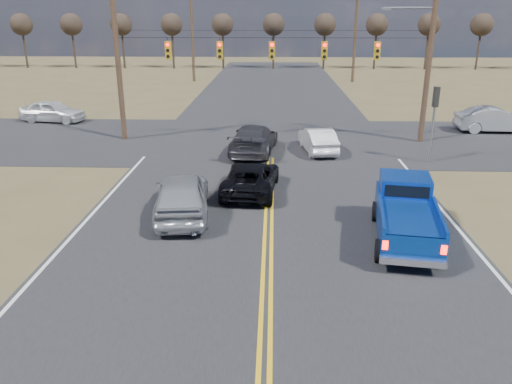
{
  "coord_description": "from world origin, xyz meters",
  "views": [
    {
      "loc": [
        0.14,
        -11.69,
        7.29
      ],
      "look_at": [
        -0.44,
        4.46,
        1.5
      ],
      "focal_mm": 35.0,
      "sensor_mm": 36.0,
      "label": 1
    }
  ],
  "objects_px": {
    "silver_suv": "(182,195)",
    "cross_car_east_near": "(495,120)",
    "cross_car_west": "(53,111)",
    "white_car_queue": "(318,140)",
    "pickup_truck": "(406,214)",
    "dgrey_car_queue": "(254,139)",
    "black_suv": "(251,178)"
  },
  "relations": [
    {
      "from": "cross_car_west",
      "to": "white_car_queue",
      "type": "bearing_deg",
      "value": -103.59
    },
    {
      "from": "pickup_truck",
      "to": "cross_car_west",
      "type": "xyz_separation_m",
      "value": [
        -20.2,
        18.96,
        -0.16
      ]
    },
    {
      "from": "white_car_queue",
      "to": "dgrey_car_queue",
      "type": "relative_size",
      "value": 0.77
    },
    {
      "from": "cross_car_east_near",
      "to": "cross_car_west",
      "type": "bearing_deg",
      "value": 88.04
    },
    {
      "from": "black_suv",
      "to": "cross_car_east_near",
      "type": "height_order",
      "value": "cross_car_east_near"
    },
    {
      "from": "black_suv",
      "to": "cross_car_east_near",
      "type": "distance_m",
      "value": 19.54
    },
    {
      "from": "pickup_truck",
      "to": "dgrey_car_queue",
      "type": "distance_m",
      "value": 12.41
    },
    {
      "from": "cross_car_west",
      "to": "cross_car_east_near",
      "type": "relative_size",
      "value": 0.93
    },
    {
      "from": "silver_suv",
      "to": "cross_car_east_near",
      "type": "bearing_deg",
      "value": -147.17
    },
    {
      "from": "cross_car_east_near",
      "to": "silver_suv",
      "type": "bearing_deg",
      "value": 132.2
    },
    {
      "from": "pickup_truck",
      "to": "cross_car_west",
      "type": "bearing_deg",
      "value": 145.77
    },
    {
      "from": "black_suv",
      "to": "silver_suv",
      "type": "bearing_deg",
      "value": 52.77
    },
    {
      "from": "silver_suv",
      "to": "white_car_queue",
      "type": "bearing_deg",
      "value": -128.75
    },
    {
      "from": "silver_suv",
      "to": "dgrey_car_queue",
      "type": "height_order",
      "value": "silver_suv"
    },
    {
      "from": "cross_car_west",
      "to": "dgrey_car_queue",
      "type": "bearing_deg",
      "value": -109.47
    },
    {
      "from": "black_suv",
      "to": "dgrey_car_queue",
      "type": "height_order",
      "value": "dgrey_car_queue"
    },
    {
      "from": "dgrey_car_queue",
      "to": "cross_car_east_near",
      "type": "bearing_deg",
      "value": -153.0
    },
    {
      "from": "pickup_truck",
      "to": "white_car_queue",
      "type": "xyz_separation_m",
      "value": [
        -2.03,
        11.46,
        -0.25
      ]
    },
    {
      "from": "cross_car_west",
      "to": "cross_car_east_near",
      "type": "height_order",
      "value": "cross_car_east_near"
    },
    {
      "from": "dgrey_car_queue",
      "to": "silver_suv",
      "type": "bearing_deg",
      "value": 82.44
    },
    {
      "from": "dgrey_car_queue",
      "to": "pickup_truck",
      "type": "bearing_deg",
      "value": 123.44
    },
    {
      "from": "silver_suv",
      "to": "white_car_queue",
      "type": "height_order",
      "value": "silver_suv"
    },
    {
      "from": "silver_suv",
      "to": "cross_car_west",
      "type": "bearing_deg",
      "value": -61.51
    },
    {
      "from": "pickup_truck",
      "to": "cross_car_east_near",
      "type": "relative_size",
      "value": 1.09
    },
    {
      "from": "cross_car_west",
      "to": "black_suv",
      "type": "bearing_deg",
      "value": -125.37
    },
    {
      "from": "white_car_queue",
      "to": "cross_car_west",
      "type": "xyz_separation_m",
      "value": [
        -18.17,
        7.5,
        0.09
      ]
    },
    {
      "from": "black_suv",
      "to": "cross_car_east_near",
      "type": "xyz_separation_m",
      "value": [
        15.29,
        12.16,
        0.16
      ]
    },
    {
      "from": "black_suv",
      "to": "cross_car_east_near",
      "type": "bearing_deg",
      "value": -136.61
    },
    {
      "from": "pickup_truck",
      "to": "dgrey_car_queue",
      "type": "xyz_separation_m",
      "value": [
        -5.57,
        11.09,
        -0.15
      ]
    },
    {
      "from": "pickup_truck",
      "to": "black_suv",
      "type": "bearing_deg",
      "value": 148.7
    },
    {
      "from": "cross_car_west",
      "to": "cross_car_east_near",
      "type": "bearing_deg",
      "value": -85.33
    },
    {
      "from": "silver_suv",
      "to": "black_suv",
      "type": "xyz_separation_m",
      "value": [
        2.49,
        2.75,
        -0.2
      ]
    }
  ]
}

